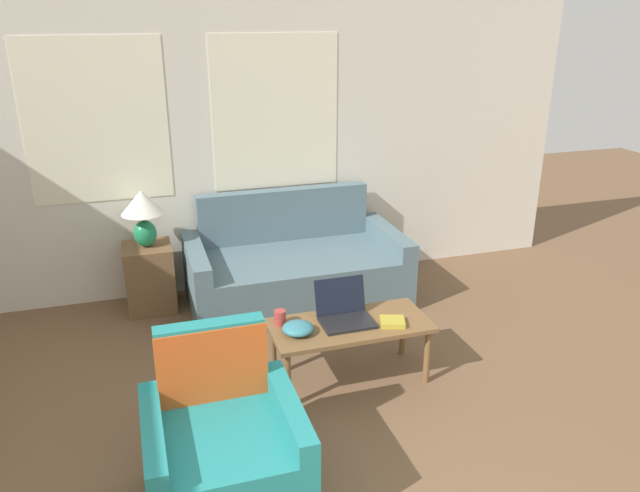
# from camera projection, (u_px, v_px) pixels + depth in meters

# --- Properties ---
(wall_back) EXTENTS (6.83, 0.06, 2.60)m
(wall_back) POSITION_uv_depth(u_px,v_px,m) (202.00, 145.00, 5.26)
(wall_back) COLOR silver
(wall_back) RESTS_ON ground_plane
(couch) EXTENTS (1.81, 0.95, 0.90)m
(couch) POSITION_uv_depth(u_px,v_px,m) (294.00, 270.00, 5.39)
(couch) COLOR slate
(couch) RESTS_ON ground_plane
(armchair) EXTENTS (0.76, 0.74, 0.89)m
(armchair) POSITION_uv_depth(u_px,v_px,m) (224.00, 455.00, 3.15)
(armchair) COLOR teal
(armchair) RESTS_ON ground_plane
(side_table) EXTENTS (0.39, 0.39, 0.56)m
(side_table) POSITION_uv_depth(u_px,v_px,m) (150.00, 277.00, 5.21)
(side_table) COLOR brown
(side_table) RESTS_ON ground_plane
(table_lamp) EXTENTS (0.34, 0.34, 0.47)m
(table_lamp) POSITION_uv_depth(u_px,v_px,m) (143.00, 210.00, 5.00)
(table_lamp) COLOR #1E8451
(table_lamp) RESTS_ON side_table
(coffee_table) EXTENTS (1.07, 0.49, 0.43)m
(coffee_table) POSITION_uv_depth(u_px,v_px,m) (350.00, 330.00, 4.16)
(coffee_table) COLOR brown
(coffee_table) RESTS_ON ground_plane
(laptop) EXTENTS (0.35, 0.32, 0.26)m
(laptop) POSITION_uv_depth(u_px,v_px,m) (344.00, 312.00, 4.17)
(laptop) COLOR black
(laptop) RESTS_ON coffee_table
(cup_navy) EXTENTS (0.08, 0.08, 0.10)m
(cup_navy) POSITION_uv_depth(u_px,v_px,m) (280.00, 318.00, 4.11)
(cup_navy) COLOR #B23D38
(cup_navy) RESTS_ON coffee_table
(snack_bowl) EXTENTS (0.20, 0.20, 0.08)m
(snack_bowl) POSITION_uv_depth(u_px,v_px,m) (298.00, 328.00, 4.00)
(snack_bowl) COLOR teal
(snack_bowl) RESTS_ON coffee_table
(book_red) EXTENTS (0.20, 0.19, 0.04)m
(book_red) POSITION_uv_depth(u_px,v_px,m) (392.00, 322.00, 4.13)
(book_red) COLOR gold
(book_red) RESTS_ON coffee_table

